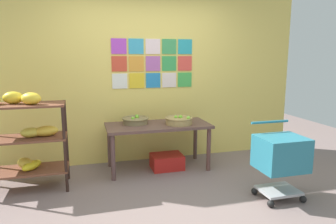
# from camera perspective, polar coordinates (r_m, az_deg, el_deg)

# --- Properties ---
(ground) EXTENTS (9.21, 9.21, 0.00)m
(ground) POSITION_cam_1_polar(r_m,az_deg,el_deg) (3.56, 1.13, -16.82)
(ground) COLOR slate
(back_wall_with_art) EXTENTS (5.02, 0.07, 2.96)m
(back_wall_with_art) POSITION_cam_1_polar(r_m,az_deg,el_deg) (4.75, -4.50, 8.62)
(back_wall_with_art) COLOR #EBCF61
(back_wall_with_art) RESTS_ON ground
(banana_shelf_unit) EXTENTS (0.93, 0.45, 1.21)m
(banana_shelf_unit) POSITION_cam_1_polar(r_m,az_deg,el_deg) (4.08, -24.71, -3.58)
(banana_shelf_unit) COLOR black
(banana_shelf_unit) RESTS_ON ground
(display_table) EXTENTS (1.46, 0.66, 0.66)m
(display_table) POSITION_cam_1_polar(r_m,az_deg,el_deg) (4.43, -1.84, -3.29)
(display_table) COLOR brown
(display_table) RESTS_ON ground
(fruit_basket_left) EXTENTS (0.38, 0.38, 0.12)m
(fruit_basket_left) POSITION_cam_1_polar(r_m,az_deg,el_deg) (4.45, -6.03, -1.49)
(fruit_basket_left) COLOR olive
(fruit_basket_left) RESTS_ON display_table
(fruit_basket_back_right) EXTENTS (0.40, 0.40, 0.13)m
(fruit_basket_back_right) POSITION_cam_1_polar(r_m,az_deg,el_deg) (4.40, 2.02, -1.52)
(fruit_basket_back_right) COLOR tan
(fruit_basket_back_right) RESTS_ON display_table
(produce_crate_under_table) EXTENTS (0.45, 0.35, 0.21)m
(produce_crate_under_table) POSITION_cam_1_polar(r_m,az_deg,el_deg) (4.56, -0.21, -9.10)
(produce_crate_under_table) COLOR red
(produce_crate_under_table) RESTS_ON ground
(shopping_cart) EXTENTS (0.51, 0.48, 0.87)m
(shopping_cart) POSITION_cam_1_polar(r_m,az_deg,el_deg) (3.74, 20.04, -7.60)
(shopping_cart) COLOR black
(shopping_cart) RESTS_ON ground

